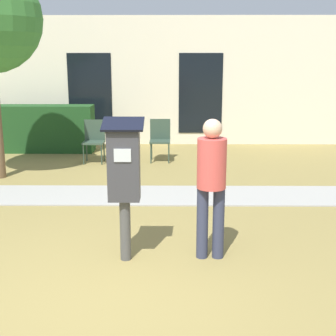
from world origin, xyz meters
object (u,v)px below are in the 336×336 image
at_px(parking_meter, 124,172).
at_px(outdoor_chair_middle, 160,137).
at_px(outdoor_chair_left, 94,138).
at_px(person_standing, 211,178).

distance_m(parking_meter, outdoor_chair_middle, 5.14).
distance_m(outdoor_chair_left, outdoor_chair_middle, 1.42).
bearing_deg(outdoor_chair_middle, outdoor_chair_left, -151.08).
relative_size(parking_meter, person_standing, 1.01).
bearing_deg(parking_meter, outdoor_chair_left, 102.99).
bearing_deg(person_standing, outdoor_chair_left, 112.77).
relative_size(person_standing, outdoor_chair_left, 1.76).
xyz_separation_m(parking_meter, person_standing, (0.95, 0.06, -0.09)).
distance_m(person_standing, outdoor_chair_middle, 5.11).
height_order(parking_meter, person_standing, parking_meter).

